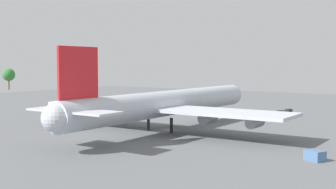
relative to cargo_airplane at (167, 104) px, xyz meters
name	(u,v)px	position (x,y,z in m)	size (l,w,h in m)	color
ground_plane	(168,130)	(0.62, 0.00, -6.28)	(293.25, 293.25, 0.00)	slate
cargo_airplane	(167,104)	(0.00, 0.00, 0.00)	(73.31, 61.74, 18.66)	silver
maintenance_van	(285,112)	(43.37, -13.32, -5.20)	(3.28, 4.61, 2.16)	#232328
cargo_container_fore	(315,156)	(-13.01, -37.71, -5.43)	(3.17, 3.56, 1.69)	#4C729E
safety_cone_nose	(232,115)	(33.61, -0.49, -5.97)	(0.42, 0.42, 0.60)	orange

